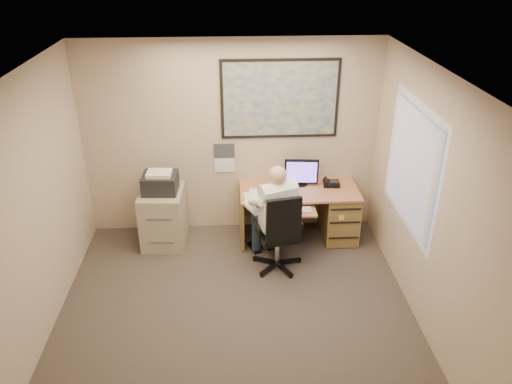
{
  "coord_description": "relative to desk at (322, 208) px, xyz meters",
  "views": [
    {
      "loc": [
        -0.03,
        -4.1,
        3.78
      ],
      "look_at": [
        0.28,
        1.3,
        1.02
      ],
      "focal_mm": 35.0,
      "sensor_mm": 36.0,
      "label": 1
    }
  ],
  "objects": [
    {
      "name": "person",
      "position": [
        -0.69,
        -0.68,
        0.25
      ],
      "size": [
        0.85,
        0.99,
        1.39
      ],
      "primitive_type": null,
      "rotation": [
        0.0,
        0.0,
        0.38
      ],
      "color": "white",
      "rests_on": "office_chair"
    },
    {
      "name": "wall_calendar",
      "position": [
        -1.33,
        0.34,
        0.64
      ],
      "size": [
        0.28,
        0.01,
        0.42
      ],
      "primitive_type": "cube",
      "color": "white",
      "rests_on": "room_shell"
    },
    {
      "name": "room_shell",
      "position": [
        -1.23,
        -1.9,
        0.91
      ],
      "size": [
        4.0,
        4.5,
        2.7
      ],
      "color": "#3C342E",
      "rests_on": "ground"
    },
    {
      "name": "window_blinds",
      "position": [
        0.74,
        -1.1,
        1.11
      ],
      "size": [
        0.06,
        1.4,
        1.3
      ],
      "primitive_type": null,
      "color": "beige",
      "rests_on": "room_shell"
    },
    {
      "name": "world_map",
      "position": [
        -0.58,
        0.33,
        1.46
      ],
      "size": [
        1.56,
        0.03,
        1.06
      ],
      "primitive_type": "cube",
      "color": "#1E4C93",
      "rests_on": "room_shell"
    },
    {
      "name": "filing_cabinet",
      "position": [
        -2.18,
        -0.04,
        0.02
      ],
      "size": [
        0.6,
        0.7,
        1.08
      ],
      "rotation": [
        0.0,
        0.0,
        -0.06
      ],
      "color": "#ABA28A",
      "rests_on": "ground"
    },
    {
      "name": "desk",
      "position": [
        0.0,
        0.0,
        0.0
      ],
      "size": [
        1.6,
        0.97,
        1.12
      ],
      "color": "#BF7B52",
      "rests_on": "ground"
    },
    {
      "name": "office_chair",
      "position": [
        -0.7,
        -0.76,
        -0.12
      ],
      "size": [
        0.77,
        0.77,
        1.1
      ],
      "rotation": [
        0.0,
        0.0,
        0.2
      ],
      "color": "black",
      "rests_on": "ground"
    }
  ]
}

